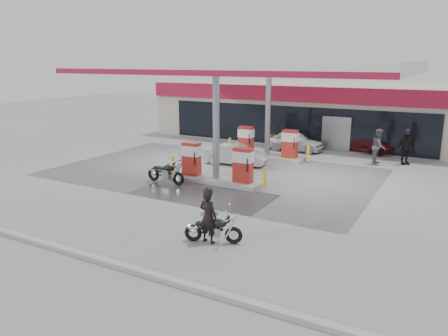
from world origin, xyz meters
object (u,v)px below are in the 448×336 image
object	(u,v)px
hatchback_silver	(236,154)
parked_car_left	(244,129)
sedan_white	(295,141)
biker_walking	(406,148)
parked_motorcycle	(166,173)
pump_island_near	(216,167)
pump_island_far	(267,146)
attendant	(379,146)
parked_car_right	(363,141)
main_motorcycle	(214,230)
biker_main	(208,217)

from	to	relation	value
hatchback_silver	parked_car_left	distance (m)	9.16
hatchback_silver	sedan_white	bearing A→B (deg)	-21.48
biker_walking	parked_motorcycle	bearing A→B (deg)	-176.45
pump_island_near	parked_motorcycle	distance (m)	2.37
biker_walking	sedan_white	bearing A→B (deg)	132.55
pump_island_far	attendant	size ratio (longest dim) A/B	2.61
pump_island_far	parked_car_right	xyz separation A→B (m)	(4.50, 4.81, -0.07)
pump_island_near	parked_car_right	xyz separation A→B (m)	(4.50, 10.81, -0.07)
pump_island_far	main_motorcycle	world-z (taller)	pump_island_far
main_motorcycle	hatchback_silver	world-z (taller)	hatchback_silver
pump_island_far	attendant	xyz separation A→B (m)	(6.00, 1.64, 0.27)
hatchback_silver	parked_car_left	world-z (taller)	parked_car_left
pump_island_far	main_motorcycle	xyz separation A→B (m)	(3.49, -12.19, -0.29)
parked_car_left	pump_island_far	bearing A→B (deg)	-159.83
pump_island_far	biker_main	size ratio (longest dim) A/B	2.99
sedan_white	parked_car_right	distance (m)	4.31
biker_main	biker_walking	xyz separation A→B (m)	(4.02, 14.46, 0.07)
attendant	biker_walking	xyz separation A→B (m)	(1.33, 0.56, -0.05)
parked_motorcycle	attendant	distance (m)	11.99
pump_island_near	hatchback_silver	world-z (taller)	pump_island_near
sedan_white	biker_walking	world-z (taller)	biker_walking
pump_island_near	attendant	xyz separation A→B (m)	(6.00, 7.64, 0.27)
pump_island_near	biker_walking	distance (m)	11.00
biker_walking	main_motorcycle	bearing A→B (deg)	-147.15
sedan_white	parked_car_right	bearing A→B (deg)	-60.88
parked_motorcycle	hatchback_silver	size ratio (longest dim) A/B	0.61
attendant	hatchback_silver	size ratio (longest dim) A/B	0.56
sedan_white	attendant	bearing A→B (deg)	-100.87
hatchback_silver	biker_walking	bearing A→B (deg)	-65.78
parked_car_right	pump_island_far	bearing A→B (deg)	147.33
hatchback_silver	main_motorcycle	bearing A→B (deg)	-161.18
parked_car_right	biker_walking	world-z (taller)	biker_walking
parked_motorcycle	biker_walking	distance (m)	13.31
biker_main	biker_walking	world-z (taller)	biker_walking
main_motorcycle	sedan_white	xyz separation A→B (m)	(-2.82, 15.00, 0.20)
sedan_white	biker_main	bearing A→B (deg)	-168.53
pump_island_far	hatchback_silver	bearing A→B (deg)	-109.54
biker_main	parked_car_right	xyz separation A→B (m)	(1.18, 17.06, -0.22)
attendant	parked_car_left	bearing A→B (deg)	65.93
main_motorcycle	parked_car_left	bearing A→B (deg)	93.51
attendant	pump_island_far	bearing A→B (deg)	103.77
pump_island_far	biker_walking	xyz separation A→B (m)	(7.33, 2.20, 0.22)
pump_island_far	biker_main	distance (m)	12.70
main_motorcycle	biker_main	distance (m)	0.48
parked_car_right	sedan_white	bearing A→B (deg)	128.02
biker_walking	pump_island_near	bearing A→B (deg)	-174.01
main_motorcycle	parked_motorcycle	xyz separation A→B (m)	(-5.44, 4.86, 0.06)
pump_island_near	pump_island_far	size ratio (longest dim) A/B	1.00
main_motorcycle	biker_main	bearing A→B (deg)	-178.93
parked_motorcycle	biker_main	bearing A→B (deg)	-40.15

